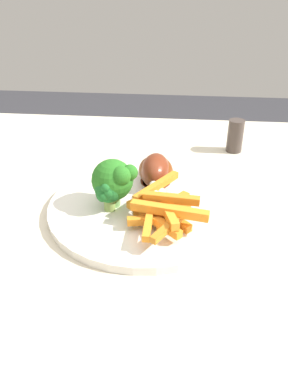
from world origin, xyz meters
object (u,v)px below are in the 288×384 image
dining_table (134,252)px  chicken_drumstick_far (156,172)px  dinner_plate (144,207)px  carrot_fries_pile (164,211)px  broccoli_floret_front (109,189)px  broccoli_floret_middle (114,179)px  pepper_shaker (235,136)px  chicken_drumstick_near (155,172)px

dining_table → chicken_drumstick_far: 0.14m
dinner_plate → carrot_fries_pile: bearing=124.9°
broccoli_floret_front → broccoli_floret_middle: bearing=-109.8°
dining_table → broccoli_floret_front: size_ratio=23.17×
broccoli_floret_middle → carrot_fries_pile: broccoli_floret_middle is taller
dining_table → dinner_plate: dinner_plate is taller
dining_table → broccoli_floret_middle: bearing=53.2°
dinner_plate → broccoli_floret_middle: 0.06m
broccoli_floret_middle → pepper_shaker: (-0.20, -0.23, -0.02)m
dinner_plate → chicken_drumstick_near: bearing=-102.3°
dining_table → chicken_drumstick_near: (-0.03, -0.03, 0.14)m
dining_table → chicken_drumstick_far: (-0.03, -0.04, 0.13)m
carrot_fries_pile → pepper_shaker: size_ratio=2.51×
carrot_fries_pile → pepper_shaker: bearing=-114.2°
carrot_fries_pile → chicken_drumstick_near: size_ratio=1.33×
broccoli_floret_middle → chicken_drumstick_near: size_ratio=0.60×
broccoli_floret_middle → pepper_shaker: size_ratio=1.14×
dinner_plate → chicken_drumstick_far: (-0.01, -0.06, 0.03)m
broccoli_floret_middle → pepper_shaker: broccoli_floret_middle is taller
carrot_fries_pile → chicken_drumstick_near: (0.02, -0.10, 0.00)m
carrot_fries_pile → chicken_drumstick_far: (0.02, -0.11, 0.00)m
dinner_plate → pepper_shaker: bearing=-124.0°
dining_table → pepper_shaker: 0.30m
broccoli_floret_middle → dining_table: bearing=-126.8°
dinner_plate → chicken_drumstick_near: chicken_drumstick_near is taller
carrot_fries_pile → chicken_drumstick_far: bearing=-80.4°
broccoli_floret_front → broccoli_floret_middle: 0.02m
broccoli_floret_front → carrot_fries_pile: size_ratio=0.35×
dinner_plate → broccoli_floret_front: 0.06m
pepper_shaker → broccoli_floret_front: bearing=51.0°
chicken_drumstick_near → pepper_shaker: bearing=-129.6°
broccoli_floret_middle → broccoli_floret_front: bearing=70.2°
dinner_plate → pepper_shaker: pepper_shaker is taller
chicken_drumstick_far → dinner_plate: bearing=78.8°
broccoli_floret_front → carrot_fries_pile: bearing=162.3°
dining_table → broccoli_floret_middle: 0.16m
broccoli_floret_front → chicken_drumstick_far: bearing=-125.1°
dining_table → chicken_drumstick_near: size_ratio=10.75×
chicken_drumstick_near → chicken_drumstick_far: chicken_drumstick_near is taller
dining_table → chicken_drumstick_near: bearing=-133.6°
broccoli_floret_middle → chicken_drumstick_far: 0.09m
pepper_shaker → chicken_drumstick_far: bearing=49.1°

